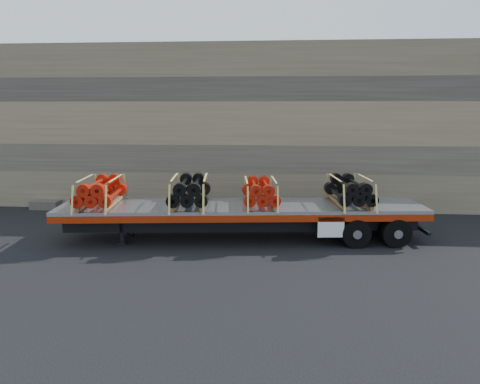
% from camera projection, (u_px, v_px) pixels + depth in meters
% --- Properties ---
extents(ground, '(120.00, 120.00, 0.00)m').
position_uv_depth(ground, '(213.00, 244.00, 15.17)').
color(ground, black).
rests_on(ground, ground).
extents(rock_wall, '(44.00, 3.00, 7.00)m').
position_uv_depth(rock_wall, '(232.00, 127.00, 20.92)').
color(rock_wall, '#7A6B54').
rests_on(rock_wall, ground).
extents(trailer, '(12.12, 3.55, 1.19)m').
position_uv_depth(trailer, '(241.00, 222.00, 15.58)').
color(trailer, '#A3A5AA').
rests_on(trailer, ground).
extents(bundle_front, '(1.47, 2.55, 0.86)m').
position_uv_depth(bundle_front, '(101.00, 192.00, 15.28)').
color(bundle_front, '#B01909').
rests_on(bundle_front, trailer).
extents(bundle_midfront, '(1.51, 2.61, 0.88)m').
position_uv_depth(bundle_midfront, '(190.00, 192.00, 15.35)').
color(bundle_midfront, black).
rests_on(bundle_midfront, trailer).
extents(bundle_midrear, '(1.35, 2.35, 0.79)m').
position_uv_depth(bundle_midrear, '(260.00, 193.00, 15.42)').
color(bundle_midrear, '#B01909').
rests_on(bundle_midrear, trailer).
extents(bundle_rear, '(1.46, 2.53, 0.86)m').
position_uv_depth(bundle_rear, '(349.00, 191.00, 15.49)').
color(bundle_rear, black).
rests_on(bundle_rear, trailer).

